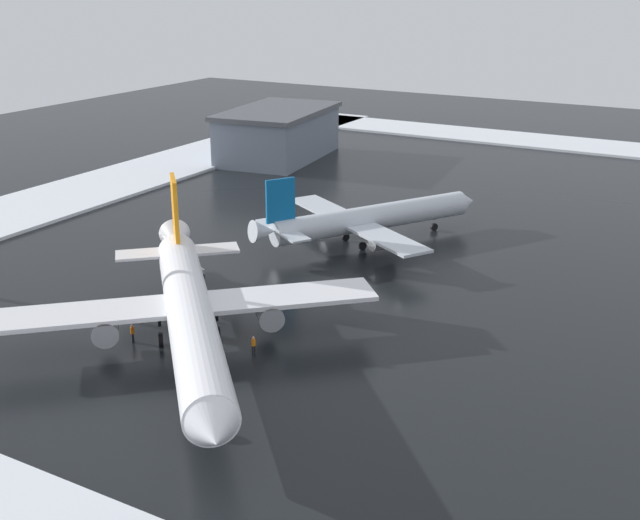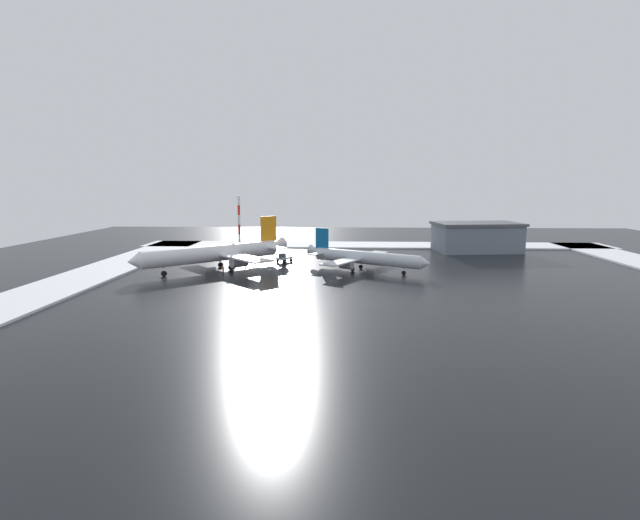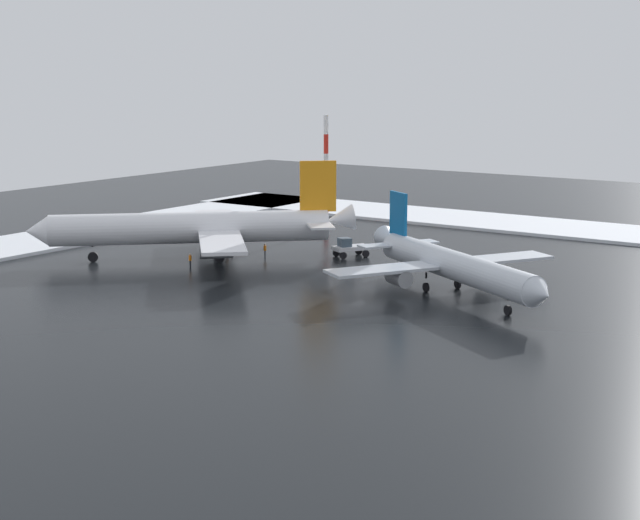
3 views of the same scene
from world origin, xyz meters
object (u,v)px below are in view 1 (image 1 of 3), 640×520
(ground_crew_beside_wing, at_px, (253,344))
(ground_crew_mid_apron, at_px, (183,308))
(pushback_tug, at_px, (188,267))
(ground_crew_by_nose_gear, at_px, (133,332))
(airplane_foreground_jet, at_px, (368,218))
(airplane_parked_starboard, at_px, (189,312))
(cargo_hangar, at_px, (278,133))

(ground_crew_beside_wing, bearing_deg, ground_crew_mid_apron, -162.35)
(pushback_tug, distance_m, ground_crew_by_nose_gear, 16.41)
(airplane_foreground_jet, relative_size, ground_crew_beside_wing, 16.85)
(airplane_parked_starboard, relative_size, ground_crew_beside_wing, 19.27)
(airplane_parked_starboard, xyz_separation_m, ground_crew_mid_apron, (-6.00, -5.75, -3.06))
(pushback_tug, distance_m, cargo_hangar, 60.85)
(ground_crew_mid_apron, bearing_deg, pushback_tug, 177.84)
(airplane_parked_starboard, bearing_deg, airplane_foreground_jet, 137.90)
(ground_crew_mid_apron, distance_m, cargo_hangar, 71.36)
(airplane_foreground_jet, height_order, ground_crew_by_nose_gear, airplane_foreground_jet)
(ground_crew_by_nose_gear, xyz_separation_m, ground_crew_mid_apron, (-6.60, 0.40, 0.00))
(airplane_parked_starboard, distance_m, ground_crew_by_nose_gear, 6.89)
(ground_crew_by_nose_gear, relative_size, ground_crew_mid_apron, 1.00)
(airplane_parked_starboard, distance_m, airplane_foreground_jet, 35.11)
(ground_crew_by_nose_gear, distance_m, ground_crew_mid_apron, 6.61)
(airplane_parked_starboard, relative_size, ground_crew_by_nose_gear, 19.27)
(airplane_parked_starboard, bearing_deg, pushback_tug, 176.40)
(ground_crew_beside_wing, height_order, cargo_hangar, cargo_hangar)
(airplane_parked_starboard, xyz_separation_m, ground_crew_beside_wing, (-2.68, 4.67, -3.06))
(pushback_tug, height_order, cargo_hangar, cargo_hangar)
(pushback_tug, bearing_deg, cargo_hangar, 143.33)
(ground_crew_beside_wing, relative_size, cargo_hangar, 0.06)
(ground_crew_beside_wing, distance_m, cargo_hangar, 79.14)
(pushback_tug, bearing_deg, ground_crew_mid_apron, -24.31)
(airplane_parked_starboard, bearing_deg, ground_crew_by_nose_gear, -126.99)
(airplane_foreground_jet, bearing_deg, cargo_hangar, 75.96)
(ground_crew_mid_apron, bearing_deg, ground_crew_by_nose_gear, -40.92)
(ground_crew_by_nose_gear, relative_size, ground_crew_beside_wing, 1.00)
(ground_crew_by_nose_gear, bearing_deg, ground_crew_beside_wing, 172.41)
(ground_crew_by_nose_gear, height_order, ground_crew_mid_apron, same)
(airplane_parked_starboard, height_order, cargo_hangar, airplane_parked_starboard)
(cargo_hangar, bearing_deg, airplane_parked_starboard, 19.22)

